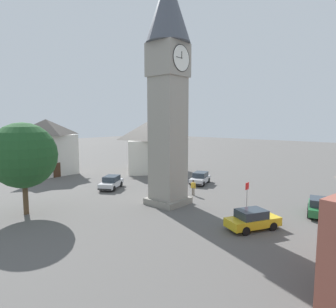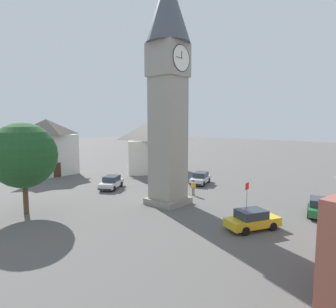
{
  "view_description": "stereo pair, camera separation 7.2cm",
  "coord_description": "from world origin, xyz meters",
  "px_view_note": "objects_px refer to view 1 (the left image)",
  "views": [
    {
      "loc": [
        21.35,
        18.22,
        8.19
      ],
      "look_at": [
        0.0,
        0.0,
        4.95
      ],
      "focal_mm": 31.16,
      "sensor_mm": 36.0,
      "label": 1
    },
    {
      "loc": [
        21.31,
        18.28,
        8.19
      ],
      "look_at": [
        0.0,
        0.0,
        4.95
      ],
      "focal_mm": 31.16,
      "sensor_mm": 36.0,
      "label": 2
    }
  ],
  "objects_px": {
    "car_blue_kerb": "(252,219)",
    "building_corner_back": "(47,147)",
    "clock_tower": "(168,71)",
    "car_white_side": "(200,178)",
    "road_sign": "(247,193)",
    "building_terrace_right": "(153,144)",
    "pedestrian": "(193,186)",
    "tree": "(23,155)",
    "car_red_corner": "(319,207)",
    "car_silver_kerb": "(111,182)"
  },
  "relations": [
    {
      "from": "car_blue_kerb",
      "to": "building_corner_back",
      "type": "distance_m",
      "value": 33.09
    },
    {
      "from": "clock_tower",
      "to": "building_terrace_right",
      "type": "distance_m",
      "value": 20.57
    },
    {
      "from": "car_silver_kerb",
      "to": "pedestrian",
      "type": "bearing_deg",
      "value": 112.05
    },
    {
      "from": "car_white_side",
      "to": "road_sign",
      "type": "height_order",
      "value": "road_sign"
    },
    {
      "from": "car_red_corner",
      "to": "building_terrace_right",
      "type": "distance_m",
      "value": 27.27
    },
    {
      "from": "car_red_corner",
      "to": "road_sign",
      "type": "relative_size",
      "value": 1.58
    },
    {
      "from": "clock_tower",
      "to": "building_corner_back",
      "type": "xyz_separation_m",
      "value": [
        0.18,
        -23.61,
        -8.57
      ]
    },
    {
      "from": "tree",
      "to": "building_corner_back",
      "type": "bearing_deg",
      "value": -122.57
    },
    {
      "from": "building_corner_back",
      "to": "pedestrian",
      "type": "bearing_deg",
      "value": 100.62
    },
    {
      "from": "tree",
      "to": "building_terrace_right",
      "type": "xyz_separation_m",
      "value": [
        -23.09,
        -6.5,
        -0.85
      ]
    },
    {
      "from": "car_white_side",
      "to": "building_terrace_right",
      "type": "height_order",
      "value": "building_terrace_right"
    },
    {
      "from": "clock_tower",
      "to": "car_red_corner",
      "type": "bearing_deg",
      "value": 115.32
    },
    {
      "from": "car_silver_kerb",
      "to": "road_sign",
      "type": "relative_size",
      "value": 1.58
    },
    {
      "from": "car_silver_kerb",
      "to": "car_white_side",
      "type": "bearing_deg",
      "value": 143.59
    },
    {
      "from": "car_silver_kerb",
      "to": "car_red_corner",
      "type": "bearing_deg",
      "value": 103.92
    },
    {
      "from": "clock_tower",
      "to": "road_sign",
      "type": "xyz_separation_m",
      "value": [
        -2.05,
        7.33,
        -10.94
      ]
    },
    {
      "from": "car_silver_kerb",
      "to": "road_sign",
      "type": "bearing_deg",
      "value": 95.51
    },
    {
      "from": "clock_tower",
      "to": "car_blue_kerb",
      "type": "xyz_separation_m",
      "value": [
        1.06,
        9.28,
        -12.08
      ]
    },
    {
      "from": "car_blue_kerb",
      "to": "clock_tower",
      "type": "bearing_deg",
      "value": -96.51
    },
    {
      "from": "tree",
      "to": "building_terrace_right",
      "type": "height_order",
      "value": "building_terrace_right"
    },
    {
      "from": "road_sign",
      "to": "building_terrace_right",
      "type": "bearing_deg",
      "value": -116.32
    },
    {
      "from": "clock_tower",
      "to": "car_white_side",
      "type": "relative_size",
      "value": 4.94
    },
    {
      "from": "car_red_corner",
      "to": "tree",
      "type": "xyz_separation_m",
      "value": [
        16.35,
        -19.69,
        4.43
      ]
    },
    {
      "from": "building_terrace_right",
      "to": "building_corner_back",
      "type": "relative_size",
      "value": 1.36
    },
    {
      "from": "pedestrian",
      "to": "tree",
      "type": "height_order",
      "value": "tree"
    },
    {
      "from": "car_red_corner",
      "to": "tree",
      "type": "distance_m",
      "value": 25.97
    },
    {
      "from": "car_red_corner",
      "to": "car_white_side",
      "type": "bearing_deg",
      "value": -104.05
    },
    {
      "from": "clock_tower",
      "to": "car_silver_kerb",
      "type": "xyz_separation_m",
      "value": [
        -0.44,
        -9.39,
        -12.08
      ]
    },
    {
      "from": "car_white_side",
      "to": "pedestrian",
      "type": "relative_size",
      "value": 2.63
    },
    {
      "from": "building_terrace_right",
      "to": "road_sign",
      "type": "bearing_deg",
      "value": 63.68
    },
    {
      "from": "car_white_side",
      "to": "building_corner_back",
      "type": "bearing_deg",
      "value": -65.07
    },
    {
      "from": "car_blue_kerb",
      "to": "car_white_side",
      "type": "xyz_separation_m",
      "value": [
        -10.61,
        -11.95,
        0.0
      ]
    },
    {
      "from": "building_corner_back",
      "to": "building_terrace_right",
      "type": "bearing_deg",
      "value": 142.67
    },
    {
      "from": "car_white_side",
      "to": "car_blue_kerb",
      "type": "bearing_deg",
      "value": 48.4
    },
    {
      "from": "clock_tower",
      "to": "tree",
      "type": "bearing_deg",
      "value": -35.1
    },
    {
      "from": "clock_tower",
      "to": "car_blue_kerb",
      "type": "distance_m",
      "value": 15.27
    },
    {
      "from": "tree",
      "to": "building_terrace_right",
      "type": "bearing_deg",
      "value": -164.29
    },
    {
      "from": "car_red_corner",
      "to": "clock_tower",
      "type": "bearing_deg",
      "value": -64.68
    },
    {
      "from": "car_red_corner",
      "to": "car_white_side",
      "type": "distance_m",
      "value": 15.41
    },
    {
      "from": "building_terrace_right",
      "to": "pedestrian",
      "type": "bearing_deg",
      "value": 59.17
    },
    {
      "from": "car_red_corner",
      "to": "car_white_side",
      "type": "height_order",
      "value": "same"
    },
    {
      "from": "tree",
      "to": "building_terrace_right",
      "type": "relative_size",
      "value": 0.7
    },
    {
      "from": "car_blue_kerb",
      "to": "building_corner_back",
      "type": "bearing_deg",
      "value": -91.53
    },
    {
      "from": "clock_tower",
      "to": "car_white_side",
      "type": "xyz_separation_m",
      "value": [
        -9.55,
        -2.67,
        -12.08
      ]
    },
    {
      "from": "car_blue_kerb",
      "to": "tree",
      "type": "height_order",
      "value": "tree"
    },
    {
      "from": "road_sign",
      "to": "car_blue_kerb",
      "type": "bearing_deg",
      "value": 32.11
    },
    {
      "from": "car_red_corner",
      "to": "building_corner_back",
      "type": "distance_m",
      "value": 36.56
    },
    {
      "from": "car_blue_kerb",
      "to": "car_silver_kerb",
      "type": "height_order",
      "value": "same"
    },
    {
      "from": "car_blue_kerb",
      "to": "pedestrian",
      "type": "bearing_deg",
      "value": -119.8
    },
    {
      "from": "road_sign",
      "to": "clock_tower",
      "type": "bearing_deg",
      "value": -74.36
    }
  ]
}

